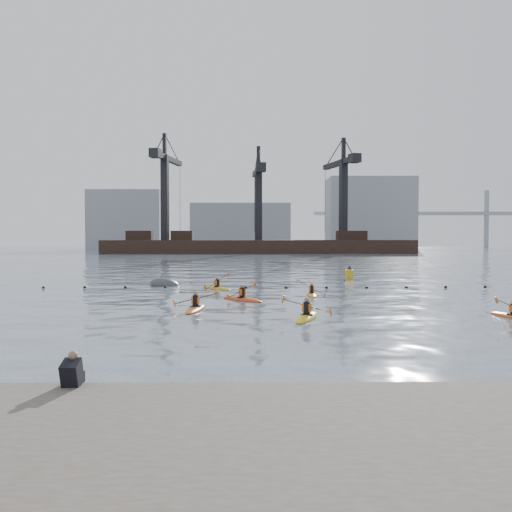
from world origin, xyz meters
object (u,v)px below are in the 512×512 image
object	(u,v)px
kayaker_0	(196,308)
kayaker_2	(242,299)
kayaker_1	(307,316)
kayaker_5	(217,288)
mooring_buoy	(165,286)
nav_buoy	(349,274)
kayaker_3	(312,294)

from	to	relation	value
kayaker_0	kayaker_2	size ratio (longest dim) A/B	1.19
kayaker_1	kayaker_5	distance (m)	15.19
kayaker_1	kayaker_0	bearing A→B (deg)	169.03
kayaker_0	kayaker_1	xyz separation A→B (m)	(5.47, -2.97, 0.00)
kayaker_0	kayaker_2	distance (m)	4.91
mooring_buoy	nav_buoy	size ratio (longest dim) A/B	1.75
kayaker_0	nav_buoy	world-z (taller)	nav_buoy
kayaker_1	kayaker_3	size ratio (longest dim) A/B	1.23
kayaker_2	kayaker_5	xyz separation A→B (m)	(-1.95, 7.03, -0.01)
kayaker_1	kayaker_2	bearing A→B (deg)	130.80
kayaker_0	kayaker_1	bearing A→B (deg)	-21.79
kayaker_1	kayaker_2	size ratio (longest dim) A/B	1.20
kayaker_3	nav_buoy	size ratio (longest dim) A/B	2.11
kayaker_1	nav_buoy	size ratio (longest dim) A/B	2.59
nav_buoy	kayaker_0	bearing A→B (deg)	-119.24
kayaker_0	kayaker_2	world-z (taller)	kayaker_2
kayaker_1	kayaker_3	distance (m)	10.03
kayaker_0	kayaker_5	bearing A→B (deg)	94.78
kayaker_0	kayaker_3	bearing A→B (deg)	52.44
kayaker_1	nav_buoy	bearing A→B (deg)	92.81
kayaker_1	mooring_buoy	size ratio (longest dim) A/B	1.48
kayaker_2	mooring_buoy	bearing A→B (deg)	79.91
kayaker_2	kayaker_3	world-z (taller)	kayaker_3
kayaker_2	kayaker_0	bearing A→B (deg)	-160.60
kayaker_0	mooring_buoy	size ratio (longest dim) A/B	1.47
kayaker_2	kayaker_5	world-z (taller)	kayaker_5
kayaker_1	kayaker_3	bearing A→B (deg)	99.92
kayaker_2	nav_buoy	world-z (taller)	nav_buoy
kayaker_2	kayaker_3	size ratio (longest dim) A/B	1.03
kayaker_3	kayaker_5	distance (m)	7.76
kayaker_1	kayaker_2	distance (m)	7.94
kayaker_0	kayaker_3	xyz separation A→B (m)	(6.80, 6.97, -0.02)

